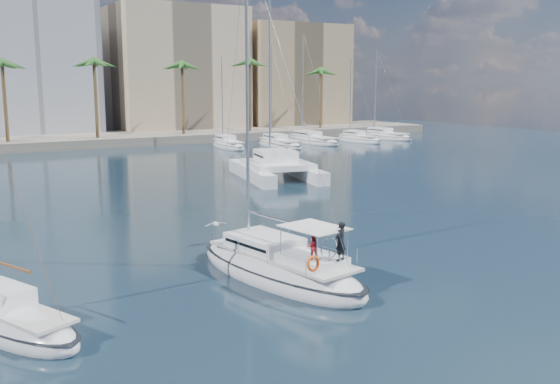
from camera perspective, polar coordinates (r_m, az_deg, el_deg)
ground at (r=31.05m, az=-0.92°, el=-5.91°), size 160.00×160.00×0.00m
quay at (r=88.63m, az=-20.57°, el=4.32°), size 120.00×14.00×1.20m
building_beige at (r=102.79m, az=-9.42°, el=10.79°), size 20.00×14.00×20.00m
building_tan_right at (r=109.74m, az=0.95°, el=10.35°), size 18.00×12.00×18.00m
palm_centre at (r=84.35m, az=-20.51°, el=10.66°), size 3.60×3.60×12.30m
palm_right at (r=96.22m, az=0.23°, el=11.14°), size 3.60×3.60×12.30m
main_sloop at (r=27.56m, az=-0.12°, el=-6.93°), size 5.05×10.70×15.27m
small_sloop at (r=23.83m, az=-23.34°, el=-10.83°), size 4.86×7.35×10.14m
catamaran at (r=55.65m, az=-0.36°, el=2.44°), size 8.04×12.51×16.92m
seagull at (r=33.04m, az=-5.90°, el=-2.93°), size 1.25×0.53×0.23m
moored_yacht_a at (r=81.27m, az=-4.76°, el=4.04°), size 3.37×9.52×11.90m
moored_yacht_b at (r=82.51m, az=-0.07°, el=4.16°), size 3.32×10.83×13.72m
moored_yacht_c at (r=87.58m, az=2.97°, el=4.50°), size 3.98×12.33×15.54m
moored_yacht_d at (r=89.68m, az=7.16°, el=4.56°), size 3.52×9.55×11.90m
moored_yacht_e at (r=95.26m, az=9.56°, el=4.82°), size 4.61×11.11×13.72m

